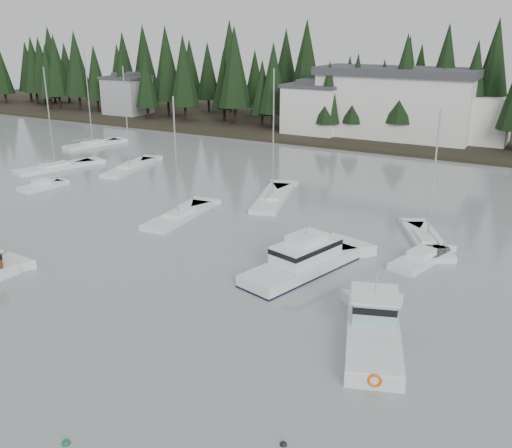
{
  "coord_description": "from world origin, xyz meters",
  "views": [
    {
      "loc": [
        20.01,
        -9.77,
        17.51
      ],
      "look_at": [
        -0.84,
        28.03,
        2.5
      ],
      "focal_mm": 40.0,
      "sensor_mm": 36.0,
      "label": 1
    }
  ],
  "objects_px": {
    "sailboat_6": "(427,243)",
    "sailboat_7": "(273,200)",
    "house_far_west": "(127,94)",
    "harbor_inn": "(409,104)",
    "runabout_0": "(42,187)",
    "sailboat_1": "(93,145)",
    "cabin_cruiser_center": "(303,263)",
    "runabout_1": "(421,260)",
    "sailboat_3": "(55,169)",
    "house_west": "(313,108)",
    "sailboat_8": "(179,217)",
    "sailboat_9": "(130,169)",
    "lobster_boat_teal": "(373,333)"
  },
  "relations": [
    {
      "from": "harbor_inn",
      "to": "cabin_cruiser_center",
      "type": "distance_m",
      "value": 56.57
    },
    {
      "from": "cabin_cruiser_center",
      "to": "sailboat_8",
      "type": "xyz_separation_m",
      "value": [
        -15.74,
        5.8,
        -0.62
      ]
    },
    {
      "from": "sailboat_1",
      "to": "sailboat_8",
      "type": "distance_m",
      "value": 39.37
    },
    {
      "from": "house_west",
      "to": "sailboat_1",
      "type": "xyz_separation_m",
      "value": [
        -26.21,
        -24.59,
        -4.56
      ]
    },
    {
      "from": "sailboat_8",
      "to": "sailboat_9",
      "type": "relative_size",
      "value": 0.9
    },
    {
      "from": "harbor_inn",
      "to": "sailboat_7",
      "type": "xyz_separation_m",
      "value": [
        -3.51,
        -40.41,
        -5.71
      ]
    },
    {
      "from": "harbor_inn",
      "to": "sailboat_6",
      "type": "relative_size",
      "value": 2.46
    },
    {
      "from": "cabin_cruiser_center",
      "to": "lobster_boat_teal",
      "type": "height_order",
      "value": "lobster_boat_teal"
    },
    {
      "from": "house_far_west",
      "to": "runabout_0",
      "type": "relative_size",
      "value": 1.6
    },
    {
      "from": "house_west",
      "to": "cabin_cruiser_center",
      "type": "height_order",
      "value": "house_west"
    },
    {
      "from": "lobster_boat_teal",
      "to": "sailboat_7",
      "type": "bearing_deg",
      "value": 20.16
    },
    {
      "from": "cabin_cruiser_center",
      "to": "sailboat_7",
      "type": "relative_size",
      "value": 0.78
    },
    {
      "from": "harbor_inn",
      "to": "runabout_0",
      "type": "relative_size",
      "value": 5.58
    },
    {
      "from": "cabin_cruiser_center",
      "to": "sailboat_8",
      "type": "height_order",
      "value": "sailboat_8"
    },
    {
      "from": "cabin_cruiser_center",
      "to": "sailboat_8",
      "type": "distance_m",
      "value": 16.78
    },
    {
      "from": "sailboat_1",
      "to": "sailboat_8",
      "type": "bearing_deg",
      "value": -110.75
    },
    {
      "from": "sailboat_7",
      "to": "sailboat_3",
      "type": "bearing_deg",
      "value": 76.05
    },
    {
      "from": "sailboat_6",
      "to": "runabout_0",
      "type": "height_order",
      "value": "sailboat_6"
    },
    {
      "from": "sailboat_3",
      "to": "sailboat_9",
      "type": "bearing_deg",
      "value": -44.7
    },
    {
      "from": "sailboat_8",
      "to": "runabout_0",
      "type": "xyz_separation_m",
      "value": [
        -20.05,
        1.16,
        0.07
      ]
    },
    {
      "from": "sailboat_6",
      "to": "sailboat_8",
      "type": "distance_m",
      "value": 23.06
    },
    {
      "from": "house_far_west",
      "to": "cabin_cruiser_center",
      "type": "relative_size",
      "value": 0.77
    },
    {
      "from": "house_west",
      "to": "sailboat_9",
      "type": "bearing_deg",
      "value": -108.06
    },
    {
      "from": "harbor_inn",
      "to": "sailboat_6",
      "type": "distance_m",
      "value": 47.85
    },
    {
      "from": "sailboat_7",
      "to": "sailboat_8",
      "type": "distance_m",
      "value": 11.01
    },
    {
      "from": "sailboat_9",
      "to": "runabout_0",
      "type": "bearing_deg",
      "value": 155.16
    },
    {
      "from": "harbor_inn",
      "to": "runabout_0",
      "type": "xyz_separation_m",
      "value": [
        -28.78,
        -48.95,
        -5.64
      ]
    },
    {
      "from": "lobster_boat_teal",
      "to": "sailboat_7",
      "type": "distance_m",
      "value": 29.24
    },
    {
      "from": "harbor_inn",
      "to": "sailboat_9",
      "type": "distance_m",
      "value": 45.58
    },
    {
      "from": "house_far_west",
      "to": "harbor_inn",
      "type": "relative_size",
      "value": 0.29
    },
    {
      "from": "sailboat_8",
      "to": "runabout_1",
      "type": "xyz_separation_m",
      "value": [
        23.1,
        0.43,
        0.07
      ]
    },
    {
      "from": "house_west",
      "to": "sailboat_6",
      "type": "distance_m",
      "value": 51.27
    },
    {
      "from": "house_far_west",
      "to": "sailboat_8",
      "type": "xyz_separation_m",
      "value": [
        48.31,
        -48.76,
        -4.34
      ]
    },
    {
      "from": "sailboat_6",
      "to": "runabout_1",
      "type": "distance_m",
      "value": 4.26
    },
    {
      "from": "cabin_cruiser_center",
      "to": "runabout_0",
      "type": "bearing_deg",
      "value": 94.8
    },
    {
      "from": "sailboat_9",
      "to": "runabout_0",
      "type": "distance_m",
      "value": 12.27
    },
    {
      "from": "sailboat_3",
      "to": "house_west",
      "type": "bearing_deg",
      "value": -9.9
    },
    {
      "from": "house_west",
      "to": "house_far_west",
      "type": "height_order",
      "value": "house_west"
    },
    {
      "from": "harbor_inn",
      "to": "runabout_0",
      "type": "height_order",
      "value": "harbor_inn"
    },
    {
      "from": "house_west",
      "to": "sailboat_7",
      "type": "relative_size",
      "value": 0.67
    },
    {
      "from": "lobster_boat_teal",
      "to": "sailboat_3",
      "type": "bearing_deg",
      "value": 47.72
    },
    {
      "from": "sailboat_7",
      "to": "runabout_0",
      "type": "bearing_deg",
      "value": 92.56
    },
    {
      "from": "cabin_cruiser_center",
      "to": "runabout_1",
      "type": "xyz_separation_m",
      "value": [
        7.36,
        6.23,
        -0.55
      ]
    },
    {
      "from": "sailboat_6",
      "to": "runabout_0",
      "type": "bearing_deg",
      "value": 67.16
    },
    {
      "from": "sailboat_7",
      "to": "house_west",
      "type": "bearing_deg",
      "value": 1.17
    },
    {
      "from": "cabin_cruiser_center",
      "to": "sailboat_9",
      "type": "xyz_separation_m",
      "value": [
        -33.02,
        18.91,
        -0.61
      ]
    },
    {
      "from": "sailboat_6",
      "to": "sailboat_7",
      "type": "xyz_separation_m",
      "value": [
        -17.37,
        5.03,
        0.0
      ]
    },
    {
      "from": "sailboat_1",
      "to": "sailboat_7",
      "type": "height_order",
      "value": "sailboat_1"
    },
    {
      "from": "sailboat_1",
      "to": "sailboat_3",
      "type": "height_order",
      "value": "sailboat_1"
    },
    {
      "from": "harbor_inn",
      "to": "sailboat_1",
      "type": "xyz_separation_m",
      "value": [
        -41.26,
        -27.93,
        -5.69
      ]
    }
  ]
}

